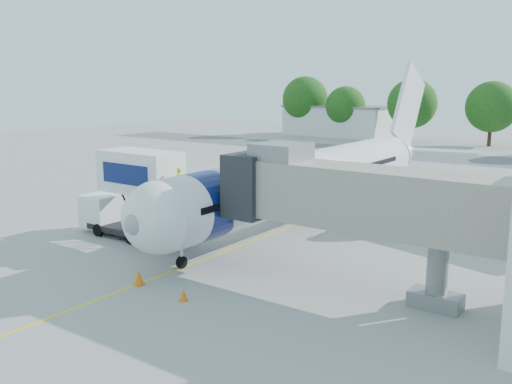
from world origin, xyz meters
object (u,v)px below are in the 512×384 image
Objects in this scene: aircraft at (315,177)px; catering_hiloader at (134,195)px; ground_tug at (106,321)px; jet_bridge at (344,197)px.

catering_hiloader is (-6.27, -11.12, -0.19)m from aircraft.
catering_hiloader reaches higher than ground_tug.
aircraft reaches higher than ground_tug.
ground_tug is (9.74, -10.30, -2.01)m from catering_hiloader.
ground_tug is (-4.52, -10.31, -3.59)m from jet_bridge.
aircraft is 13.77m from jet_bridge.
jet_bridge is 14.35m from catering_hiloader.
jet_bridge is 1.64× the size of catering_hiloader.
catering_hiloader is (-14.26, -0.00, -1.58)m from jet_bridge.
jet_bridge is at bearing -54.30° from aircraft.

